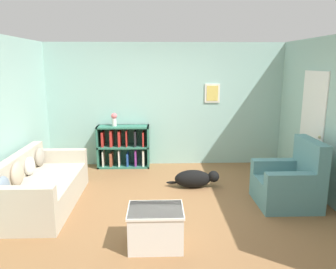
{
  "coord_description": "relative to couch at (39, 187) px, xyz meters",
  "views": [
    {
      "loc": [
        -0.17,
        -4.75,
        2.18
      ],
      "look_at": [
        0.0,
        0.4,
        1.05
      ],
      "focal_mm": 35.0,
      "sensor_mm": 36.0,
      "label": 1
    }
  ],
  "objects": [
    {
      "name": "dog",
      "position": [
        2.49,
        0.67,
        -0.13
      ],
      "size": [
        0.94,
        0.29,
        0.32
      ],
      "color": "black",
      "rests_on": "ground_plane"
    },
    {
      "name": "coffee_table",
      "position": [
        1.8,
        -1.21,
        -0.05
      ],
      "size": [
        0.66,
        0.52,
        0.48
      ],
      "color": "silver",
      "rests_on": "ground_plane"
    },
    {
      "name": "vase",
      "position": [
        0.93,
        1.92,
        0.75
      ],
      "size": [
        0.12,
        0.12,
        0.28
      ],
      "color": "silver",
      "rests_on": "bookshelf"
    },
    {
      "name": "ground_plane",
      "position": [
        2.0,
        -0.08,
        -0.3
      ],
      "size": [
        14.0,
        14.0,
        0.0
      ],
      "primitive_type": "plane",
      "color": "brown"
    },
    {
      "name": "wall_back",
      "position": [
        2.0,
        2.17,
        1.0
      ],
      "size": [
        5.6,
        0.13,
        2.6
      ],
      "color": "#93BCB2",
      "rests_on": "ground_plane"
    },
    {
      "name": "recliner_chair",
      "position": [
        3.9,
        -0.08,
        0.06
      ],
      "size": [
        0.88,
        0.87,
        1.04
      ],
      "color": "slate",
      "rests_on": "ground_plane"
    },
    {
      "name": "couch",
      "position": [
        0.0,
        0.0,
        0.0
      ],
      "size": [
        0.95,
        1.99,
        0.8
      ],
      "color": "#B7AD99",
      "rests_on": "ground_plane"
    },
    {
      "name": "bookshelf",
      "position": [
        1.11,
        1.94,
        0.14
      ],
      "size": [
        1.09,
        0.36,
        0.89
      ],
      "color": "#2D6B56",
      "rests_on": "ground_plane"
    }
  ]
}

